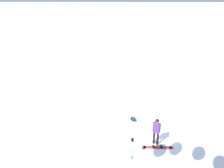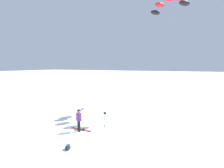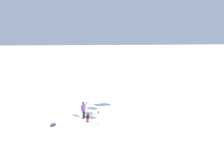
% 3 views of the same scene
% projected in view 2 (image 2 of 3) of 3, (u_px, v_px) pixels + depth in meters
% --- Properties ---
extents(ground_plane, '(300.00, 300.00, 0.00)m').
position_uv_depth(ground_plane, '(77.00, 135.00, 12.35)').
color(ground_plane, white).
extents(snowboarder, '(0.77, 0.48, 1.72)m').
position_uv_depth(snowboarder, '(79.00, 118.00, 12.96)').
color(snowboarder, black).
rests_on(snowboarder, ground_plane).
extents(snowboard, '(0.29, 1.84, 0.10)m').
position_uv_depth(snowboard, '(81.00, 129.00, 13.40)').
color(snowboard, '#B23333').
rests_on(snowboard, ground_plane).
extents(traction_kite, '(3.21, 4.33, 1.36)m').
position_uv_depth(traction_kite, '(169.00, 4.00, 17.71)').
color(traction_kite, black).
extents(gear_bag_large, '(0.61, 0.55, 0.25)m').
position_uv_depth(gear_bag_large, '(68.00, 147.00, 10.27)').
color(gear_bag_large, '#192833').
rests_on(gear_bag_large, ground_plane).
extents(camera_tripod, '(0.55, 0.52, 1.32)m').
position_uv_depth(camera_tripod, '(105.00, 117.00, 13.51)').
color(camera_tripod, '#262628').
rests_on(camera_tripod, ground_plane).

